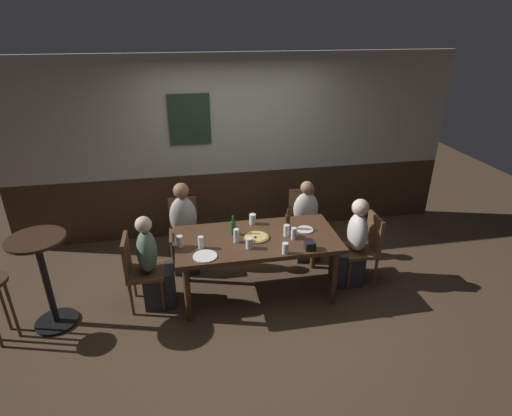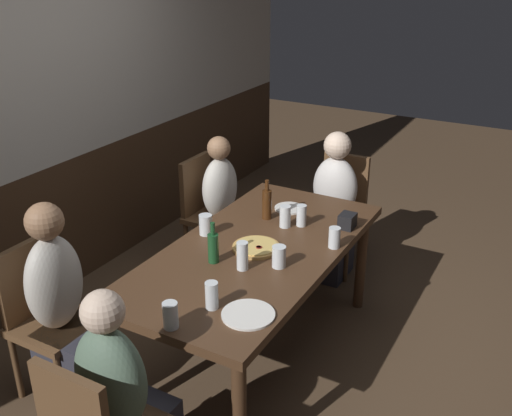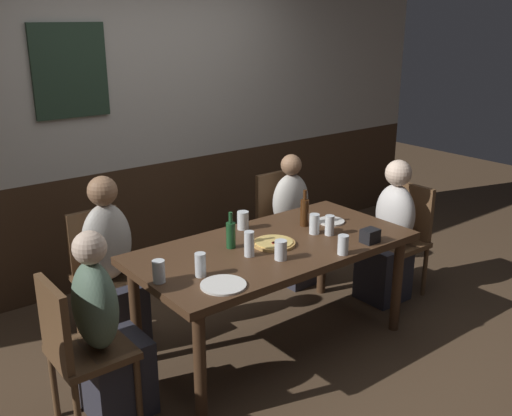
% 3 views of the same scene
% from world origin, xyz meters
% --- Properties ---
extents(ground_plane, '(12.00, 12.00, 0.00)m').
position_xyz_m(ground_plane, '(0.00, 0.00, 0.00)').
color(ground_plane, '#4C3826').
extents(wall_back, '(6.40, 0.13, 2.60)m').
position_xyz_m(wall_back, '(-0.00, 1.65, 1.30)').
color(wall_back, '#3D2819').
rests_on(wall_back, ground_plane).
extents(dining_table, '(1.84, 0.90, 0.74)m').
position_xyz_m(dining_table, '(0.00, 0.00, 0.66)').
color(dining_table, '#472D1C').
rests_on(dining_table, ground_plane).
extents(chair_head_west, '(0.40, 0.40, 0.88)m').
position_xyz_m(chair_head_west, '(-1.33, 0.00, 0.50)').
color(chair_head_west, brown).
rests_on(chair_head_west, ground_plane).
extents(chair_left_far, '(0.40, 0.40, 0.88)m').
position_xyz_m(chair_left_far, '(-0.81, 0.87, 0.50)').
color(chair_left_far, brown).
rests_on(chair_left_far, ground_plane).
extents(chair_head_east, '(0.40, 0.40, 0.88)m').
position_xyz_m(chair_head_east, '(1.33, 0.00, 0.50)').
color(chair_head_east, brown).
rests_on(chair_head_east, ground_plane).
extents(chair_right_far, '(0.40, 0.40, 0.88)m').
position_xyz_m(chair_right_far, '(0.81, 0.87, 0.50)').
color(chair_right_far, brown).
rests_on(chair_right_far, ground_plane).
extents(person_head_west, '(0.37, 0.34, 1.11)m').
position_xyz_m(person_head_west, '(-1.17, 0.00, 0.46)').
color(person_head_west, '#2D2D38').
rests_on(person_head_west, ground_plane).
extents(person_left_far, '(0.34, 0.37, 1.17)m').
position_xyz_m(person_left_far, '(-0.81, 0.71, 0.49)').
color(person_left_far, '#2D2D38').
rests_on(person_left_far, ground_plane).
extents(person_head_east, '(0.37, 0.34, 1.11)m').
position_xyz_m(person_head_east, '(1.17, 0.00, 0.47)').
color(person_head_east, '#2D2D38').
rests_on(person_head_east, ground_plane).
extents(person_right_far, '(0.34, 0.37, 1.08)m').
position_xyz_m(person_right_far, '(0.81, 0.70, 0.45)').
color(person_right_far, '#2D2D38').
rests_on(person_right_far, ground_plane).
extents(pizza, '(0.28, 0.28, 0.03)m').
position_xyz_m(pizza, '(-0.01, -0.01, 0.75)').
color(pizza, tan).
rests_on(pizza, dining_table).
extents(highball_clear, '(0.06, 0.06, 0.14)m').
position_xyz_m(highball_clear, '(0.40, -0.10, 0.80)').
color(highball_clear, silver).
rests_on(highball_clear, dining_table).
extents(pint_glass_pale, '(0.06, 0.06, 0.16)m').
position_xyz_m(pint_glass_pale, '(-0.24, -0.06, 0.81)').
color(pint_glass_pale, silver).
rests_on(pint_glass_pale, dining_table).
extents(pint_glass_amber, '(0.08, 0.08, 0.12)m').
position_xyz_m(pint_glass_amber, '(-0.13, -0.22, 0.80)').
color(pint_glass_amber, silver).
rests_on(pint_glass_amber, dining_table).
extents(beer_glass_tall, '(0.07, 0.07, 0.13)m').
position_xyz_m(beer_glass_tall, '(-0.86, -0.04, 0.79)').
color(beer_glass_tall, silver).
rests_on(beer_glass_tall, dining_table).
extents(beer_glass_half, '(0.07, 0.07, 0.12)m').
position_xyz_m(beer_glass_half, '(0.23, -0.39, 0.80)').
color(beer_glass_half, silver).
rests_on(beer_glass_half, dining_table).
extents(pint_glass_stout, '(0.06, 0.06, 0.14)m').
position_xyz_m(pint_glass_stout, '(-0.64, -0.12, 0.80)').
color(pint_glass_stout, silver).
rests_on(pint_glass_stout, dining_table).
extents(tumbler_short, '(0.08, 0.08, 0.13)m').
position_xyz_m(tumbler_short, '(0.01, 0.35, 0.80)').
color(tumbler_short, silver).
rests_on(tumbler_short, dining_table).
extents(tumbler_water, '(0.07, 0.07, 0.14)m').
position_xyz_m(tumbler_water, '(0.34, -0.02, 0.80)').
color(tumbler_water, silver).
rests_on(tumbler_water, dining_table).
extents(beer_bottle_green, '(0.06, 0.06, 0.24)m').
position_xyz_m(beer_bottle_green, '(-0.25, 0.12, 0.83)').
color(beer_bottle_green, '#194723').
rests_on(beer_bottle_green, dining_table).
extents(beer_bottle_brown, '(0.06, 0.06, 0.26)m').
position_xyz_m(beer_bottle_brown, '(0.39, 0.13, 0.84)').
color(beer_bottle_brown, '#42230F').
rests_on(beer_bottle_brown, dining_table).
extents(plate_white_large, '(0.25, 0.25, 0.01)m').
position_xyz_m(plate_white_large, '(-0.61, -0.30, 0.75)').
color(plate_white_large, white).
rests_on(plate_white_large, dining_table).
extents(plate_white_small, '(0.20, 0.20, 0.01)m').
position_xyz_m(plate_white_small, '(0.59, 0.07, 0.75)').
color(plate_white_small, white).
rests_on(plate_white_small, dining_table).
extents(condiment_caddy, '(0.11, 0.09, 0.09)m').
position_xyz_m(condiment_caddy, '(0.51, -0.36, 0.79)').
color(condiment_caddy, black).
rests_on(condiment_caddy, dining_table).
extents(side_bar_table, '(0.56, 0.56, 1.05)m').
position_xyz_m(side_bar_table, '(-2.23, -0.15, 0.62)').
color(side_bar_table, black).
rests_on(side_bar_table, ground_plane).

